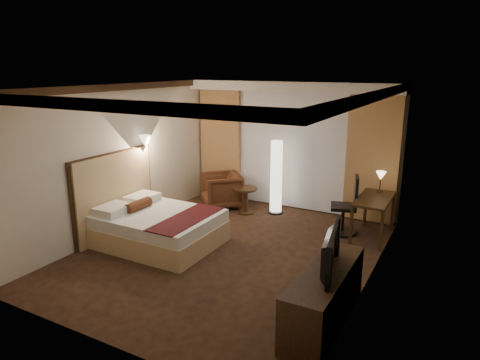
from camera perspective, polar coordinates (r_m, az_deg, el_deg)
The scene contains 21 objects.
floor at distance 7.21m, azimuth -1.54°, elevation -9.59°, with size 4.50×5.50×0.01m, color black.
ceiling at distance 6.57m, azimuth -1.71°, elevation 12.36°, with size 4.50×5.50×0.01m, color white.
back_wall at distance 9.19m, azimuth 7.03°, elevation 4.55°, with size 4.50×0.02×2.70m, color silver.
left_wall at distance 8.10m, azimuth -15.54°, elevation 2.69°, with size 0.02×5.50×2.70m, color silver.
right_wall at distance 6.00m, azimuth 17.33°, elevation -1.69°, with size 0.02×5.50×2.70m, color silver.
crown_molding at distance 6.57m, azimuth -1.70°, elevation 11.84°, with size 4.50×5.50×0.12m, color black, non-canonical shape.
soffit at distance 8.82m, azimuth 6.68°, elevation 12.30°, with size 4.50×0.50×0.20m, color white.
curtain_sheer at distance 9.14m, azimuth 6.83°, elevation 3.85°, with size 2.48×0.04×2.45m, color silver.
curtain_left_drape at distance 9.83m, azimuth -2.57°, elevation 4.73°, with size 1.00×0.14×2.45m, color tan.
curtain_right_drape at distance 8.61m, azimuth 17.23°, elevation 2.59°, with size 1.00×0.14×2.45m, color tan.
wall_sconce at distance 8.30m, azimuth -12.51°, elevation 5.07°, with size 0.24×0.24×0.24m, color white, non-canonical shape.
bed at distance 7.55m, azimuth -10.66°, elevation -6.36°, with size 1.94×1.52×0.57m, color white, non-canonical shape.
headboard at distance 8.03m, azimuth -16.28°, elevation -1.89°, with size 0.12×1.82×1.50m, color tan, non-canonical shape.
armchair at distance 9.33m, azimuth -2.47°, elevation -1.15°, with size 0.79×0.74×0.82m, color #482415.
side_table at distance 8.95m, azimuth 0.76°, elevation -2.73°, with size 0.50×0.50×0.55m, color black, non-canonical shape.
floor_lamp at distance 8.85m, azimuth 4.85°, elevation 0.38°, with size 0.33×0.33×1.55m, color white, non-canonical shape.
desk at distance 8.02m, azimuth 17.29°, elevation -4.82°, with size 0.55×1.17×0.75m, color black, non-canonical shape.
desk_lamp at distance 8.27m, azimuth 18.20°, elevation -0.33°, with size 0.18×0.18×0.34m, color #FFD899, non-canonical shape.
office_chair at distance 8.02m, azimuth 13.65°, elevation -3.23°, with size 0.53×0.53×1.10m, color black, non-canonical shape.
dresser at distance 5.39m, azimuth 11.17°, elevation -14.91°, with size 0.50×1.75×0.68m, color black, non-canonical shape.
television at distance 5.11m, azimuth 11.21°, elevation -8.65°, with size 1.03×0.59×0.13m, color black.
Camera 1 is at (3.30, -5.67, 3.00)m, focal length 32.00 mm.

